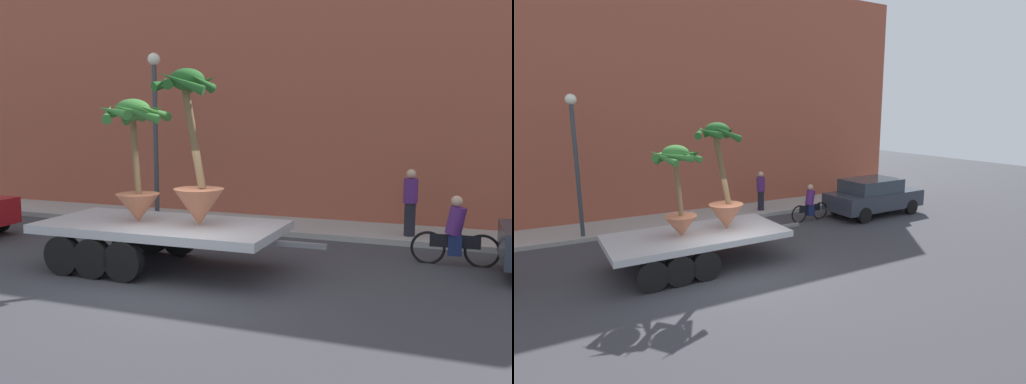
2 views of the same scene
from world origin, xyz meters
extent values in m
plane|color=#38383D|center=(0.00, 0.00, 0.00)|extent=(60.00, 60.00, 0.00)
cube|color=#A39E99|center=(0.00, 6.10, 0.07)|extent=(24.00, 2.20, 0.15)
cube|color=#9E4C38|center=(0.00, 7.80, 4.96)|extent=(24.00, 1.20, 9.92)
cube|color=#B7BABF|center=(-0.94, 1.07, 0.89)|extent=(5.09, 2.52, 0.18)
cylinder|color=black|center=(-2.57, 2.17, 0.40)|extent=(0.80, 0.24, 0.80)
cylinder|color=black|center=(-2.53, -0.10, 0.40)|extent=(0.80, 0.24, 0.80)
cylinder|color=black|center=(-1.87, 2.18, 0.40)|extent=(0.80, 0.24, 0.80)
cylinder|color=black|center=(-1.83, -0.08, 0.40)|extent=(0.80, 0.24, 0.80)
cylinder|color=black|center=(-1.16, 2.19, 0.40)|extent=(0.80, 0.24, 0.80)
cylinder|color=black|center=(-1.12, -0.07, 0.40)|extent=(0.80, 0.24, 0.80)
cube|color=slate|center=(2.08, 1.12, 0.74)|extent=(1.00, 0.12, 0.10)
cone|color=#B26647|center=(-1.44, 0.97, 1.28)|extent=(0.92, 0.92, 0.59)
cylinder|color=brown|center=(-1.47, 0.97, 2.44)|extent=(0.23, 0.13, 1.74)
ellipsoid|color=#387A33|center=(-1.50, 0.97, 3.31)|extent=(0.72, 0.72, 0.45)
cone|color=#387A33|center=(-0.99, 0.95, 3.27)|extent=(0.23, 1.05, 0.40)
cone|color=#387A33|center=(-1.29, 1.36, 3.26)|extent=(0.90, 0.60, 0.40)
cone|color=#387A33|center=(-1.57, 1.40, 3.23)|extent=(0.91, 0.34, 0.51)
cone|color=#387A33|center=(-1.84, 1.21, 3.28)|extent=(0.67, 0.81, 0.33)
cone|color=#387A33|center=(-1.92, 0.72, 3.25)|extent=(0.68, 0.95, 0.47)
cone|color=#387A33|center=(-1.67, 0.50, 3.27)|extent=(1.01, 0.53, 0.36)
cone|color=#387A33|center=(-1.19, 0.61, 3.25)|extent=(0.86, 0.78, 0.47)
cone|color=#B26647|center=(-0.04, 1.02, 1.36)|extent=(1.02, 1.02, 0.76)
cylinder|color=brown|center=(-0.15, 1.02, 2.82)|extent=(0.54, 0.16, 2.15)
ellipsoid|color=#235B23|center=(-0.27, 1.02, 3.90)|extent=(0.69, 0.69, 0.43)
cone|color=#235B23|center=(0.09, 0.98, 3.83)|extent=(0.30, 0.76, 0.41)
cone|color=#235B23|center=(-0.12, 1.39, 3.85)|extent=(0.84, 0.49, 0.38)
cone|color=#235B23|center=(-0.70, 1.24, 3.85)|extent=(0.61, 0.97, 0.40)
cone|color=#235B23|center=(-0.61, 0.79, 3.85)|extent=(0.65, 0.81, 0.37)
cone|color=#235B23|center=(-0.15, 0.58, 3.82)|extent=(0.95, 0.43, 0.53)
torus|color=black|center=(5.31, 3.61, 0.34)|extent=(0.74, 0.10, 0.74)
torus|color=black|center=(4.21, 3.55, 0.34)|extent=(0.74, 0.10, 0.74)
cube|color=black|center=(4.76, 3.58, 0.52)|extent=(1.04, 0.12, 0.28)
cylinder|color=#51236B|center=(4.76, 3.58, 0.97)|extent=(0.46, 0.36, 0.65)
sphere|color=tan|center=(4.76, 3.58, 1.39)|extent=(0.24, 0.24, 0.24)
cube|color=navy|center=(4.76, 3.58, 0.44)|extent=(0.29, 0.26, 0.44)
cylinder|color=black|center=(3.58, 5.64, 0.57)|extent=(0.28, 0.28, 0.85)
cylinder|color=#51236B|center=(3.58, 5.64, 1.31)|extent=(0.36, 0.36, 0.62)
sphere|color=tan|center=(3.58, 5.64, 1.74)|extent=(0.24, 0.24, 0.24)
cylinder|color=#383D42|center=(-3.63, 5.30, 2.40)|extent=(0.14, 0.14, 4.50)
sphere|color=#EAEACC|center=(-3.63, 5.30, 4.80)|extent=(0.36, 0.36, 0.36)
camera|label=1|loc=(5.19, -9.11, 3.16)|focal=40.10mm
camera|label=2|loc=(-4.68, -9.82, 4.40)|focal=28.73mm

